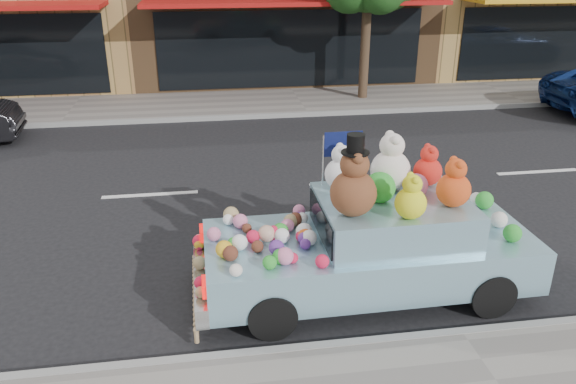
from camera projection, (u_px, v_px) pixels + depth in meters
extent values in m
plane|color=black|center=(353.00, 183.00, 11.27)|extent=(120.00, 120.00, 0.00)
cube|color=gray|center=(299.00, 101.00, 17.15)|extent=(60.00, 3.00, 0.12)
cube|color=gray|center=(461.00, 335.00, 6.71)|extent=(60.00, 0.12, 0.13)
cube|color=gray|center=(308.00, 114.00, 15.79)|extent=(60.00, 0.12, 0.13)
cube|color=black|center=(291.00, 49.00, 17.97)|extent=(8.50, 0.06, 2.40)
cube|color=#AC120F|center=(296.00, 2.00, 16.57)|extent=(9.00, 1.80, 0.12)
cylinder|color=#38281C|center=(365.00, 48.00, 16.82)|extent=(0.28, 0.28, 3.20)
cylinder|color=black|center=(492.00, 294.00, 7.08)|extent=(0.60, 0.21, 0.60)
cylinder|color=black|center=(441.00, 237.00, 8.49)|extent=(0.60, 0.21, 0.60)
cylinder|color=black|center=(272.00, 316.00, 6.67)|extent=(0.60, 0.21, 0.60)
cylinder|color=black|center=(257.00, 252.00, 8.08)|extent=(0.60, 0.21, 0.60)
cube|color=#88B8CB|center=(368.00, 256.00, 7.48)|extent=(4.32, 1.74, 0.60)
cube|color=#88B8CB|center=(392.00, 217.00, 7.31)|extent=(1.91, 1.52, 0.50)
cube|color=silver|center=(201.00, 280.00, 7.21)|extent=(0.18, 1.78, 0.26)
cube|color=red|center=(205.00, 287.00, 6.48)|extent=(0.06, 0.28, 0.16)
cube|color=red|center=(202.00, 233.00, 7.71)|extent=(0.06, 0.28, 0.16)
cube|color=black|center=(321.00, 222.00, 7.17)|extent=(0.05, 1.30, 0.40)
sphere|color=brown|center=(353.00, 193.00, 6.68)|extent=(0.57, 0.57, 0.57)
sphere|color=brown|center=(355.00, 165.00, 6.54)|extent=(0.35, 0.35, 0.35)
sphere|color=brown|center=(358.00, 159.00, 6.38)|extent=(0.13, 0.13, 0.13)
sphere|color=brown|center=(352.00, 152.00, 6.61)|extent=(0.13, 0.13, 0.13)
cylinder|color=black|center=(355.00, 152.00, 6.48)|extent=(0.33, 0.33, 0.02)
cylinder|color=black|center=(356.00, 143.00, 6.44)|extent=(0.21, 0.21, 0.22)
sphere|color=#F5DBC3|center=(390.00, 170.00, 7.43)|extent=(0.53, 0.53, 0.53)
sphere|color=#F5DBC3|center=(392.00, 146.00, 7.29)|extent=(0.33, 0.33, 0.33)
sphere|color=#F5DBC3|center=(396.00, 140.00, 7.15)|extent=(0.13, 0.13, 0.13)
sphere|color=#F5DBC3|center=(390.00, 135.00, 7.36)|extent=(0.13, 0.13, 0.13)
sphere|color=#D24013|center=(453.00, 190.00, 6.95)|extent=(0.43, 0.43, 0.43)
sphere|color=#D24013|center=(456.00, 169.00, 6.84)|extent=(0.27, 0.27, 0.27)
sphere|color=#D24013|center=(460.00, 165.00, 6.72)|extent=(0.10, 0.10, 0.10)
sphere|color=#D24013|center=(454.00, 160.00, 6.89)|extent=(0.10, 0.10, 0.10)
sphere|color=red|center=(428.00, 172.00, 7.58)|extent=(0.39, 0.39, 0.39)
sphere|color=red|center=(429.00, 154.00, 7.49)|extent=(0.24, 0.24, 0.24)
sphere|color=red|center=(432.00, 151.00, 7.38)|extent=(0.09, 0.09, 0.09)
sphere|color=red|center=(428.00, 147.00, 7.53)|extent=(0.09, 0.09, 0.09)
sphere|color=white|center=(341.00, 174.00, 7.44)|extent=(0.42, 0.42, 0.42)
sphere|color=white|center=(341.00, 155.00, 7.34)|extent=(0.26, 0.26, 0.26)
sphere|color=white|center=(343.00, 151.00, 7.22)|extent=(0.10, 0.10, 0.10)
sphere|color=white|center=(340.00, 146.00, 7.39)|extent=(0.10, 0.10, 0.10)
sphere|color=yellow|center=(411.00, 203.00, 6.64)|extent=(0.38, 0.38, 0.38)
sphere|color=yellow|center=(412.00, 184.00, 6.54)|extent=(0.24, 0.24, 0.24)
sphere|color=yellow|center=(415.00, 181.00, 6.43)|extent=(0.09, 0.09, 0.09)
sphere|color=yellow|center=(410.00, 175.00, 6.58)|extent=(0.09, 0.09, 0.09)
sphere|color=green|center=(380.00, 187.00, 7.11)|extent=(0.40, 0.40, 0.40)
sphere|color=#CD668E|center=(416.00, 186.00, 7.24)|extent=(0.32, 0.32, 0.32)
sphere|color=#542618|center=(247.00, 228.00, 7.41)|extent=(0.13, 0.13, 0.13)
sphere|color=#CD668E|center=(287.00, 226.00, 7.43)|extent=(0.18, 0.18, 0.18)
sphere|color=orange|center=(271.00, 232.00, 7.32)|extent=(0.13, 0.13, 0.13)
sphere|color=#DC4F14|center=(305.00, 236.00, 7.15)|extent=(0.19, 0.19, 0.19)
sphere|color=white|center=(304.00, 231.00, 7.24)|extent=(0.22, 0.22, 0.22)
sphere|color=white|center=(302.00, 218.00, 7.65)|extent=(0.17, 0.17, 0.17)
sphere|color=#5A2A81|center=(305.00, 244.00, 7.01)|extent=(0.14, 0.14, 0.14)
sphere|color=green|center=(280.00, 257.00, 6.67)|extent=(0.19, 0.19, 0.19)
sphere|color=white|center=(282.00, 236.00, 7.14)|extent=(0.20, 0.20, 0.20)
sphere|color=white|center=(240.00, 242.00, 6.98)|extent=(0.20, 0.20, 0.20)
sphere|color=#542618|center=(230.00, 253.00, 6.74)|extent=(0.19, 0.19, 0.19)
sphere|color=red|center=(274.00, 233.00, 7.22)|extent=(0.20, 0.20, 0.20)
sphere|color=#CD668E|center=(214.00, 234.00, 7.20)|extent=(0.19, 0.19, 0.19)
sphere|color=red|center=(253.00, 237.00, 7.15)|extent=(0.18, 0.18, 0.18)
sphere|color=red|center=(302.00, 236.00, 7.18)|extent=(0.16, 0.16, 0.16)
sphere|color=#5A2A81|center=(276.00, 247.00, 6.87)|extent=(0.19, 0.19, 0.19)
sphere|color=#998154|center=(273.00, 232.00, 7.32)|extent=(0.14, 0.14, 0.14)
sphere|color=green|center=(234.00, 243.00, 7.00)|extent=(0.16, 0.16, 0.16)
sphere|color=green|center=(280.00, 231.00, 7.25)|extent=(0.21, 0.21, 0.21)
sphere|color=white|center=(228.00, 219.00, 7.63)|extent=(0.16, 0.16, 0.16)
sphere|color=#CD668E|center=(240.00, 221.00, 7.53)|extent=(0.20, 0.20, 0.20)
sphere|color=#5A2A81|center=(305.00, 238.00, 7.11)|extent=(0.18, 0.18, 0.18)
sphere|color=red|center=(322.00, 261.00, 6.59)|extent=(0.17, 0.17, 0.17)
sphere|color=#CD668E|center=(299.00, 211.00, 7.87)|extent=(0.17, 0.17, 0.17)
sphere|color=#998154|center=(291.00, 221.00, 7.55)|extent=(0.19, 0.19, 0.19)
sphere|color=green|center=(270.00, 262.00, 6.56)|extent=(0.17, 0.17, 0.17)
sphere|color=orange|center=(224.00, 249.00, 6.81)|extent=(0.22, 0.22, 0.22)
sphere|color=white|center=(309.00, 238.00, 7.09)|extent=(0.20, 0.20, 0.20)
sphere|color=#5A2A81|center=(299.00, 218.00, 7.68)|extent=(0.16, 0.16, 0.16)
sphere|color=#998154|center=(231.00, 214.00, 7.70)|extent=(0.22, 0.22, 0.22)
sphere|color=red|center=(293.00, 258.00, 6.70)|extent=(0.13, 0.13, 0.13)
sphere|color=beige|center=(236.00, 270.00, 6.42)|extent=(0.15, 0.15, 0.15)
sphere|color=#542618|center=(257.00, 246.00, 6.94)|extent=(0.15, 0.15, 0.15)
sphere|color=#542618|center=(296.00, 219.00, 7.60)|extent=(0.19, 0.19, 0.19)
sphere|color=#CD668E|center=(285.00, 256.00, 6.65)|extent=(0.22, 0.22, 0.22)
sphere|color=#D8A88C|center=(267.00, 233.00, 7.16)|extent=(0.22, 0.22, 0.22)
sphere|color=#998154|center=(201.00, 292.00, 6.59)|extent=(0.14, 0.14, 0.14)
sphere|color=red|center=(200.00, 283.00, 6.76)|extent=(0.16, 0.16, 0.16)
sphere|color=red|center=(199.00, 245.00, 7.65)|extent=(0.13, 0.13, 0.13)
sphere|color=red|center=(199.00, 241.00, 7.71)|extent=(0.18, 0.18, 0.18)
sphere|color=beige|center=(199.00, 239.00, 7.82)|extent=(0.13, 0.13, 0.13)
sphere|color=orange|center=(199.00, 245.00, 7.66)|extent=(0.14, 0.14, 0.14)
sphere|color=#998154|center=(200.00, 263.00, 7.18)|extent=(0.17, 0.17, 0.17)
sphere|color=#998154|center=(464.00, 212.00, 7.75)|extent=(0.23, 0.23, 0.23)
sphere|color=beige|center=(499.00, 220.00, 7.55)|extent=(0.22, 0.22, 0.22)
sphere|color=beige|center=(477.00, 199.00, 8.20)|extent=(0.20, 0.20, 0.20)
sphere|color=green|center=(512.00, 233.00, 7.17)|extent=(0.24, 0.24, 0.24)
sphere|color=green|center=(484.00, 200.00, 8.09)|extent=(0.26, 0.26, 0.26)
cylinder|color=#997A54|center=(197.00, 336.00, 6.52)|extent=(0.06, 0.06, 0.17)
sphere|color=#997A54|center=(196.00, 330.00, 6.48)|extent=(0.07, 0.07, 0.07)
cylinder|color=#997A54|center=(196.00, 331.00, 6.61)|extent=(0.06, 0.06, 0.17)
sphere|color=#997A54|center=(196.00, 324.00, 6.58)|extent=(0.07, 0.07, 0.07)
cylinder|color=#997A54|center=(196.00, 326.00, 6.70)|extent=(0.06, 0.06, 0.17)
sphere|color=#997A54|center=(196.00, 319.00, 6.67)|extent=(0.07, 0.07, 0.07)
cylinder|color=#997A54|center=(196.00, 321.00, 6.79)|extent=(0.06, 0.06, 0.17)
sphere|color=#997A54|center=(196.00, 314.00, 6.76)|extent=(0.07, 0.07, 0.07)
cylinder|color=#997A54|center=(196.00, 316.00, 6.88)|extent=(0.06, 0.06, 0.17)
sphere|color=#997A54|center=(196.00, 310.00, 6.85)|extent=(0.07, 0.07, 0.07)
cylinder|color=#997A54|center=(196.00, 311.00, 6.98)|extent=(0.06, 0.06, 0.17)
sphere|color=#997A54|center=(195.00, 305.00, 6.94)|extent=(0.07, 0.07, 0.07)
cylinder|color=#997A54|center=(196.00, 307.00, 7.07)|extent=(0.06, 0.06, 0.17)
sphere|color=#997A54|center=(195.00, 300.00, 7.03)|extent=(0.07, 0.07, 0.07)
cylinder|color=#997A54|center=(196.00, 302.00, 7.16)|extent=(0.06, 0.06, 0.17)
sphere|color=#997A54|center=(195.00, 296.00, 7.12)|extent=(0.07, 0.07, 0.07)
cylinder|color=#997A54|center=(196.00, 298.00, 7.25)|extent=(0.06, 0.06, 0.17)
sphere|color=#997A54|center=(195.00, 292.00, 7.21)|extent=(0.07, 0.07, 0.07)
cylinder|color=#997A54|center=(196.00, 294.00, 7.34)|extent=(0.06, 0.06, 0.17)
sphere|color=#997A54|center=(195.00, 287.00, 7.30)|extent=(0.07, 0.07, 0.07)
cylinder|color=#997A54|center=(196.00, 289.00, 7.43)|extent=(0.06, 0.06, 0.17)
sphere|color=#997A54|center=(195.00, 283.00, 7.39)|extent=(0.07, 0.07, 0.07)
cylinder|color=#997A54|center=(195.00, 285.00, 7.52)|extent=(0.06, 0.06, 0.17)
sphere|color=#997A54|center=(195.00, 279.00, 7.48)|extent=(0.07, 0.07, 0.07)
cylinder|color=#997A54|center=(195.00, 281.00, 7.61)|extent=(0.06, 0.06, 0.17)
sphere|color=#997A54|center=(195.00, 275.00, 7.57)|extent=(0.07, 0.07, 0.07)
cylinder|color=#997A54|center=(195.00, 277.00, 7.70)|extent=(0.06, 0.06, 0.17)
sphere|color=#997A54|center=(195.00, 271.00, 7.66)|extent=(0.07, 0.07, 0.07)
cylinder|color=#997A54|center=(195.00, 274.00, 7.79)|extent=(0.06, 0.06, 0.17)
sphere|color=#997A54|center=(195.00, 268.00, 7.75)|extent=(0.07, 0.07, 0.07)
cylinder|color=#997A54|center=(195.00, 270.00, 7.88)|extent=(0.06, 0.06, 0.17)
sphere|color=#997A54|center=(195.00, 264.00, 7.84)|extent=(0.07, 0.07, 0.07)
cylinder|color=#997A54|center=(195.00, 266.00, 7.97)|extent=(0.06, 0.06, 0.17)
sphere|color=#997A54|center=(195.00, 260.00, 7.94)|extent=(0.07, 0.07, 0.07)
cylinder|color=#997A54|center=(195.00, 263.00, 8.06)|extent=(0.06, 0.06, 0.17)
sphere|color=#997A54|center=(195.00, 257.00, 8.03)|extent=(0.07, 0.07, 0.07)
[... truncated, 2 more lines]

